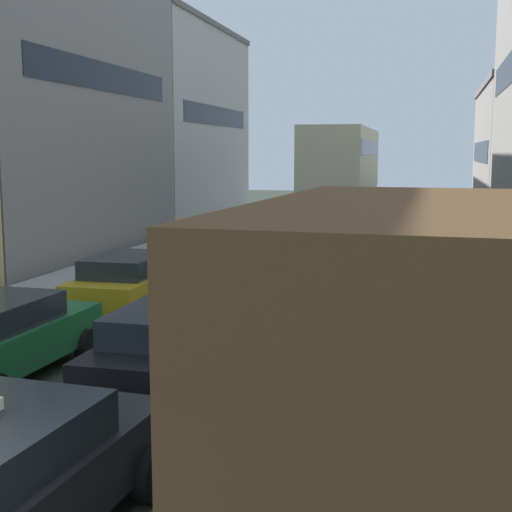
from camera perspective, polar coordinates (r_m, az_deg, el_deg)
The scene contains 12 objects.
sidewalk_left at distance 26.70m, azimuth -9.84°, elevation -0.33°, with size 2.60×64.00×0.14m, color #959595.
lane_stripe_left at distance 25.12m, azimuth 0.65°, elevation -0.90°, with size 0.16×60.00×0.01m, color silver.
lane_stripe_right at distance 24.57m, azimuth 8.39°, elevation -1.20°, with size 0.16×60.00×0.01m, color silver.
building_row_left at distance 30.87m, azimuth -17.66°, elevation 11.43°, with size 7.20×43.90×12.87m.
removalist_box_truck at distance 7.83m, azimuth 11.19°, elevation -7.08°, with size 2.97×7.80×3.58m.
sedan_centre_lane_second at distance 12.16m, azimuth -6.54°, elevation -7.16°, with size 2.08×4.31×1.49m.
hatchback_centre_lane_third at distance 17.83m, azimuth 0.60°, elevation -2.13°, with size 2.22×4.38×1.49m.
sedan_left_lane_third at distance 18.23m, azimuth -10.03°, elevation -2.03°, with size 2.08×4.31×1.49m.
coupe_centre_lane_fourth at distance 23.05m, azimuth 3.38°, elevation 0.24°, with size 2.27×4.40×1.49m.
sedan_left_lane_fourth at distance 23.76m, azimuth -4.19°, elevation 0.48°, with size 2.13×4.33×1.49m.
sedan_right_lane_behind_truck at distance 14.68m, azimuth 10.72°, elevation -4.55°, with size 2.17×4.36×1.49m.
bus_mid_queue_primary at distance 32.48m, azimuth 6.89°, elevation 6.14°, with size 2.91×10.53×5.06m.
Camera 1 is at (4.02, -4.13, 4.03)m, focal length 50.01 mm.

